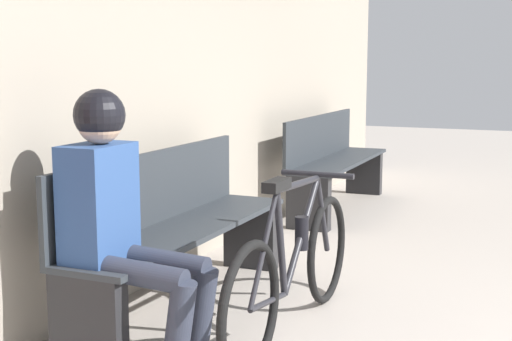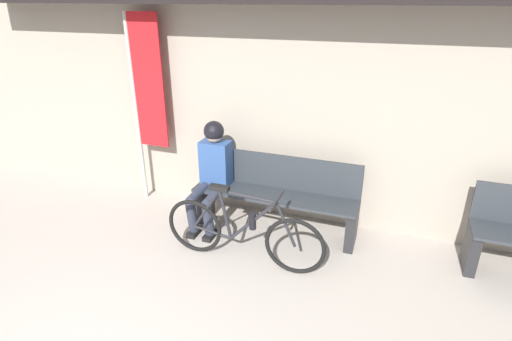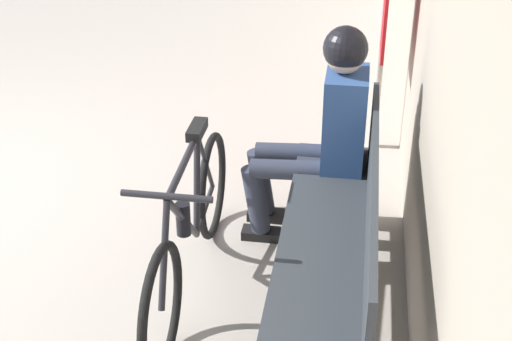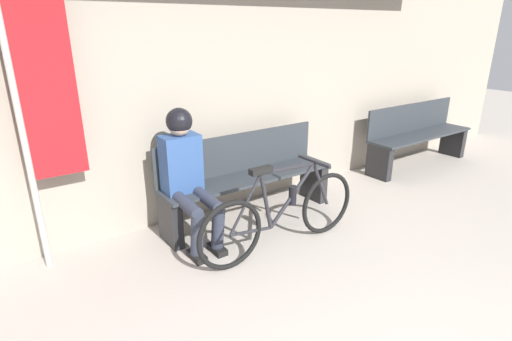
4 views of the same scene
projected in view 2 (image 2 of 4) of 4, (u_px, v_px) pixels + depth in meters
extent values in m
cube|color=#9E9384|center=(241.00, 82.00, 4.62)|extent=(12.00, 0.12, 3.20)
cube|color=#2D3338|center=(274.00, 195.00, 4.48)|extent=(1.87, 0.42, 0.03)
cube|color=#2D3338|center=(279.00, 171.00, 4.56)|extent=(1.87, 0.03, 0.40)
cube|color=#232326|center=(204.00, 201.00, 4.85)|extent=(0.10, 0.36, 0.44)
cube|color=#232326|center=(352.00, 228.00, 4.30)|extent=(0.10, 0.36, 0.44)
torus|color=black|center=(195.00, 226.00, 4.16)|extent=(0.61, 0.04, 0.61)
torus|color=black|center=(295.00, 246.00, 3.83)|extent=(0.61, 0.04, 0.61)
cylinder|color=#232328|center=(247.00, 196.00, 3.80)|extent=(0.58, 0.03, 0.06)
cylinder|color=#232328|center=(253.00, 221.00, 3.88)|extent=(0.50, 0.03, 0.52)
cylinder|color=#232328|center=(225.00, 215.00, 3.97)|extent=(0.14, 0.03, 0.53)
cylinder|color=#232328|center=(213.00, 232.00, 4.11)|extent=(0.41, 0.03, 0.08)
cylinder|color=#232328|center=(207.00, 209.00, 4.02)|extent=(0.32, 0.02, 0.48)
cylinder|color=#232328|center=(286.00, 225.00, 3.77)|extent=(0.22, 0.03, 0.45)
cube|color=black|center=(219.00, 188.00, 3.87)|extent=(0.20, 0.07, 0.05)
cylinder|color=#232328|center=(276.00, 201.00, 3.70)|extent=(0.03, 0.40, 0.03)
cylinder|color=black|center=(253.00, 221.00, 3.88)|extent=(0.07, 0.07, 0.17)
cylinder|color=#2D3342|center=(199.00, 192.00, 4.54)|extent=(0.11, 0.46, 0.13)
cylinder|color=#2D3342|center=(192.00, 216.00, 4.46)|extent=(0.11, 0.17, 0.41)
cube|color=black|center=(195.00, 232.00, 4.57)|extent=(0.10, 0.22, 0.06)
cylinder|color=#2D3342|center=(215.00, 195.00, 4.48)|extent=(0.11, 0.46, 0.13)
cylinder|color=#2D3342|center=(208.00, 219.00, 4.39)|extent=(0.11, 0.17, 0.41)
cube|color=black|center=(210.00, 235.00, 4.51)|extent=(0.10, 0.22, 0.06)
cube|color=#2D4C84|center=(216.00, 163.00, 4.63)|extent=(0.34, 0.22, 0.53)
sphere|color=tan|center=(214.00, 134.00, 4.47)|extent=(0.20, 0.20, 0.20)
sphere|color=black|center=(214.00, 131.00, 4.46)|extent=(0.23, 0.23, 0.23)
cube|color=#232326|center=(471.00, 249.00, 3.93)|extent=(0.10, 0.36, 0.44)
cylinder|color=#B7B2A8|center=(136.00, 112.00, 4.98)|extent=(0.05, 0.05, 2.36)
cube|color=red|center=(149.00, 83.00, 4.76)|extent=(0.40, 0.02, 1.59)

